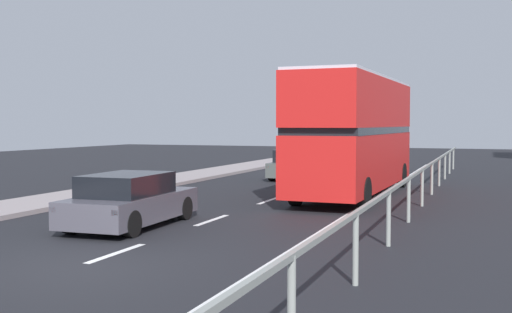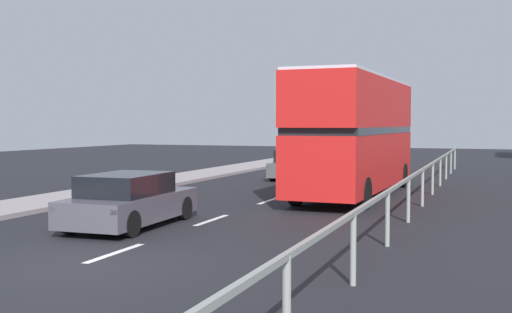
% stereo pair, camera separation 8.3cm
% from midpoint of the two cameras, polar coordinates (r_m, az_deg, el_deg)
% --- Properties ---
extents(ground_plane, '(73.45, 120.00, 0.10)m').
position_cam_midpoint_polar(ground_plane, '(12.42, -15.25, -9.64)').
color(ground_plane, black).
extents(lane_paint_markings, '(3.39, 46.00, 0.01)m').
position_cam_midpoint_polar(lane_paint_markings, '(19.31, 5.28, -4.87)').
color(lane_paint_markings, silver).
rests_on(lane_paint_markings, ground).
extents(bridge_side_railing, '(0.10, 42.00, 1.23)m').
position_cam_midpoint_polar(bridge_side_railing, '(18.96, 14.49, -2.13)').
color(bridge_side_railing, gray).
rests_on(bridge_side_railing, ground).
extents(double_decker_bus_red, '(2.72, 10.28, 4.34)m').
position_cam_midpoint_polar(double_decker_bus_red, '(23.26, 9.17, 2.17)').
color(double_decker_bus_red, red).
rests_on(double_decker_bus_red, ground).
extents(hatchback_car_near, '(1.99, 4.34, 1.37)m').
position_cam_midpoint_polar(hatchback_car_near, '(16.44, -11.29, -3.98)').
color(hatchback_car_near, '#4B4953').
rests_on(hatchback_car_near, ground).
extents(sedan_car_ahead, '(1.85, 4.15, 1.42)m').
position_cam_midpoint_polar(sedan_car_ahead, '(30.01, 3.86, -0.76)').
color(sedan_car_ahead, '#4D5451').
rests_on(sedan_car_ahead, ground).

